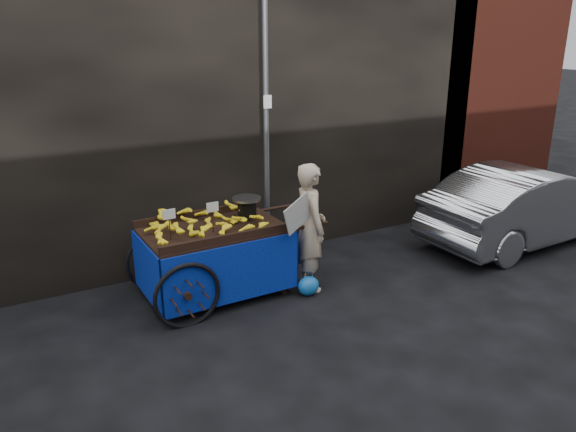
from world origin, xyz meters
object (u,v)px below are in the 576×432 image
plastic_bag (308,286)px  parked_car (528,204)px  banana_cart (210,236)px  vendor (310,227)px

plastic_bag → parked_car: bearing=-0.3°
banana_cart → plastic_bag: banana_cart is taller
banana_cart → vendor: bearing=-18.9°
banana_cart → parked_car: (5.27, -0.64, -0.20)m
vendor → parked_car: size_ratio=0.45×
plastic_bag → parked_car: size_ratio=0.08×
banana_cart → parked_car: size_ratio=0.65×
banana_cart → vendor: (1.26, -0.41, 0.04)m
banana_cart → vendor: 1.32m
vendor → plastic_bag: bearing=156.1°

